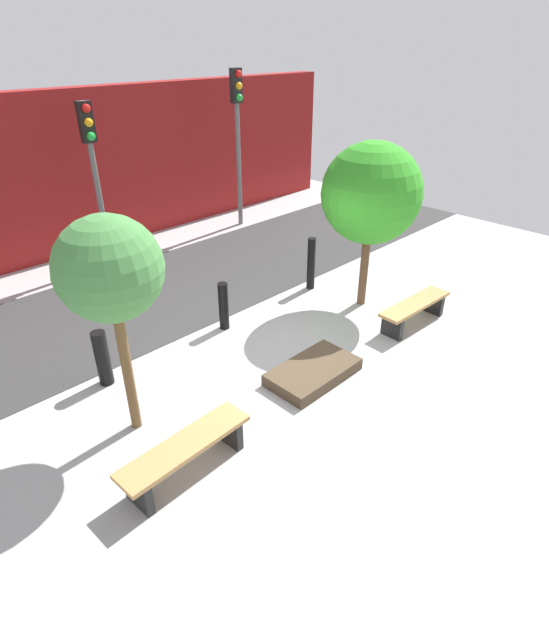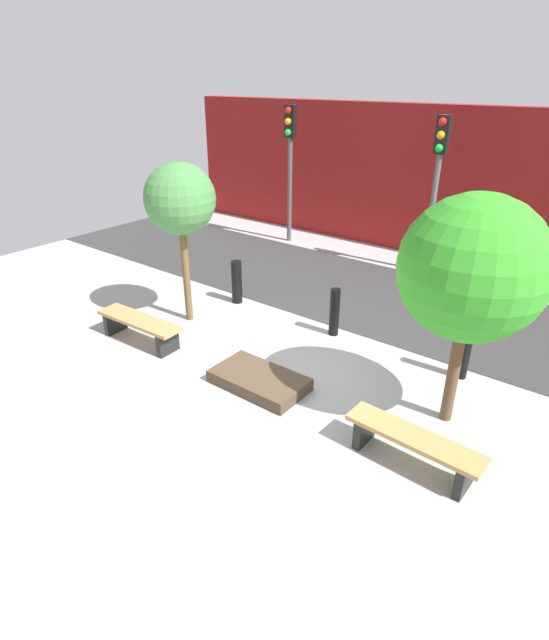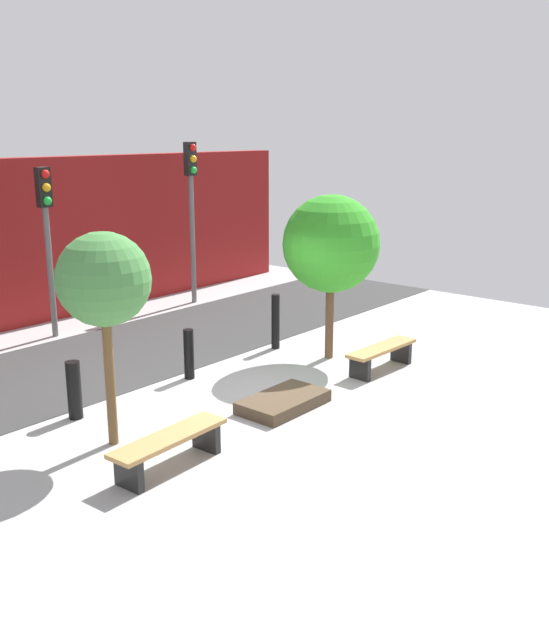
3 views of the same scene
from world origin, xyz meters
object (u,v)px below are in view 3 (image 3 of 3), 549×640
Objects in this scene: bench_right at (382,353)px; tree_behind_left_bench at (104,281)px; tree_behind_right_bench at (331,244)px; traffic_light_mid_east at (192,194)px; bollard_far_left at (74,390)px; bench_left at (169,445)px; bollard_center at (276,322)px; traffic_light_mid_west at (47,221)px; bollard_left at (189,354)px; planter_bed at (283,402)px.

tree_behind_left_bench reaches higher than bench_right.
traffic_light_mid_east reaches higher than tree_behind_right_bench.
traffic_light_mid_east is (6.26, 4.03, 2.23)m from bollard_far_left.
bollard_center is at bearing 23.16° from bench_left.
tree_behind_left_bench is (-4.98, 1.15, 1.94)m from bench_right.
tree_behind_right_bench is at bearing -0.00° from tree_behind_left_bench.
bollard_far_left is (0.19, 1.15, -1.82)m from tree_behind_left_bench.
tree_behind_right_bench is at bearing -64.32° from traffic_light_mid_west.
tree_behind_right_bench reaches higher than bollard_center.
bollard_left is 4.47m from traffic_light_mid_west.
bollard_far_left reaches higher than bollard_left.
planter_bed is 3.43m from tree_behind_left_bench.
bollard_far_left is (0.19, 2.29, 0.12)m from bench_left.
tree_behind_right_bench is 5.21m from bollard_far_left.
tree_behind_left_bench reaches higher than bollard_far_left.
traffic_light_mid_east reaches higher than bench_right.
bollard_center is at bearing 0.00° from bollard_far_left.
tree_behind_right_bench is at bearing 20.81° from planter_bed.
bollard_left is (-2.49, 2.29, 0.12)m from bench_right.
bench_left is 2.51m from planter_bed.
planter_bed is 3.36m from tree_behind_right_bench.
planter_bed is 0.49× the size of tree_behind_left_bench.
bollard_far_left is at bearing 180.00° from bollard_left.
planter_bed is 3.13m from bollard_far_left.
tree_behind_right_bench is 3.49× the size of bollard_left.
bollard_left is at bearing 90.00° from planter_bed.
bench_right is 0.54× the size of tree_behind_right_bench.
tree_behind_right_bench reaches higher than bench_right.
bollard_center is (4.79, 2.29, 0.22)m from bench_left.
tree_behind_left_bench is at bearing 180.00° from tree_behind_right_bench.
traffic_light_mid_east reaches higher than planter_bed.
bench_right is at bearing -68.51° from traffic_light_mid_west.
bench_left is 1.04× the size of bench_right.
bench_left is 0.44× the size of traffic_light_mid_east.
bench_left is at bearing -90.00° from tree_behind_left_bench.
bench_right is 1.17× the size of planter_bed.
traffic_light_mid_east is at bearing 45.50° from bollard_left.
traffic_light_mid_west reaches higher than tree_behind_left_bench.
bollard_center is (2.30, 0.00, 0.10)m from bollard_left.
tree_behind_left_bench is at bearing 87.55° from bench_left.
traffic_light_mid_east reaches higher than bench_left.
bench_left reaches higher than planter_bed.
bollard_center is at bearing 13.48° from tree_behind_left_bench.
planter_bed is 1.62× the size of bollard_left.
planter_bed is 0.41× the size of traffic_light_mid_west.
tree_behind_left_bench is 2.69× the size of bollard_center.
traffic_light_mid_east reaches higher than bollard_far_left.
bench_right is 6.90m from traffic_light_mid_east.
planter_bed is 0.47× the size of tree_behind_right_bench.
traffic_light_mid_east reaches higher than traffic_light_mid_west.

